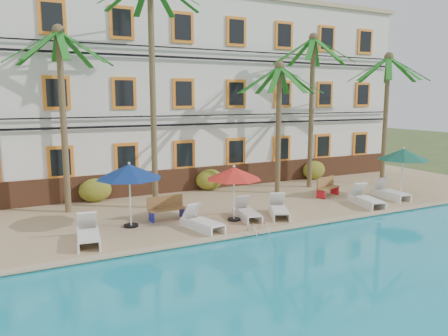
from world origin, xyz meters
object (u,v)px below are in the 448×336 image
palm_a (62,94)px  umbrella_green (403,155)px  umbrella_red (234,174)px  lounger_a (88,234)px  lounger_f (390,192)px  bench_right (327,187)px  palm_e (386,100)px  bench_left (166,208)px  palm_c (279,108)px  lounger_e (366,199)px  umbrella_blue (129,172)px  lounger_c (247,212)px  palm_d (312,90)px  lounger_d (279,209)px  palm_b (152,62)px  pool_ladder (258,234)px  lounger_b (201,222)px

palm_a → umbrella_green: 15.79m
umbrella_red → lounger_a: 5.83m
lounger_f → bench_right: 3.00m
palm_a → palm_e: bearing=-4.9°
lounger_a → bench_left: lounger_a is taller
palm_c → lounger_e: size_ratio=3.06×
umbrella_blue → bench_left: bearing=13.9°
bench_right → bench_left: bearing=-177.4°
lounger_c → palm_c: bearing=42.7°
palm_c → bench_left: size_ratio=4.34×
palm_d → umbrella_green: palm_d is taller
palm_d → lounger_f: bearing=-66.1°
lounger_c → lounger_f: lounger_f is taller
lounger_e → lounger_f: 2.22m
umbrella_blue → bench_left: (1.53, 0.38, -1.62)m
palm_a → lounger_e: size_ratio=3.58×
lounger_c → lounger_d: 1.38m
lounger_c → bench_left: (-2.89, 1.38, 0.19)m
palm_a → palm_c: bearing=-4.6°
lounger_e → palm_d: bearing=85.2°
palm_d → lounger_a: bearing=-161.2°
palm_c → lounger_e: 6.05m
palm_a → lounger_d: palm_a is taller
palm_c → palm_e: size_ratio=0.91×
palm_a → palm_b: size_ratio=0.77×
palm_c → bench_left: palm_c is taller
lounger_f → palm_a: bearing=163.1°
palm_a → lounger_a: palm_a is taller
lounger_d → bench_left: bench_left is taller
palm_a → umbrella_red: size_ratio=3.49×
umbrella_blue → palm_a: bearing=118.2°
umbrella_blue → lounger_f: size_ratio=1.21×
palm_a → lounger_f: 15.54m
palm_a → palm_c: palm_a is taller
lounger_d → lounger_e: bearing=-3.8°
pool_ladder → lounger_b: bearing=138.5°
lounger_b → palm_e: bearing=15.1°
lounger_d → bench_right: bearing=25.8°
palm_d → bench_right: 5.28m
palm_e → bench_right: palm_e is taller
lounger_a → pool_ladder: bearing=-17.0°
palm_e → bench_right: size_ratio=4.61×
palm_e → lounger_e: palm_e is taller
palm_e → lounger_e: bearing=-143.3°
palm_a → palm_b: bearing=-15.7°
palm_d → lounger_d: bearing=-138.7°
bench_right → pool_ladder: 7.19m
bench_left → pool_ladder: size_ratio=2.03×
bench_left → bench_right: same height
palm_b → lounger_b: palm_b is taller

